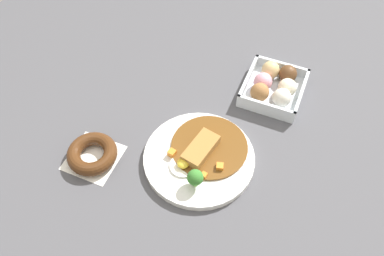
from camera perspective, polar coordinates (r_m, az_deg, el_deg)
The scene contains 4 objects.
ground_plane at distance 1.03m, azimuth -0.23°, elevation 1.84°, with size 1.60×1.60×0.00m, color #4C4C51.
curry_plate at distance 0.94m, azimuth 1.19°, elevation -4.28°, with size 0.27×0.27×0.07m.
donut_box at distance 1.08m, azimuth 12.08°, elevation 6.09°, with size 0.17×0.16×0.06m.
chocolate_ring_donut at distance 0.97m, azimuth -14.54°, elevation -3.73°, with size 0.12×0.12×0.04m.
Camera 1 is at (-0.59, -0.25, 0.80)m, focal length 36.05 mm.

